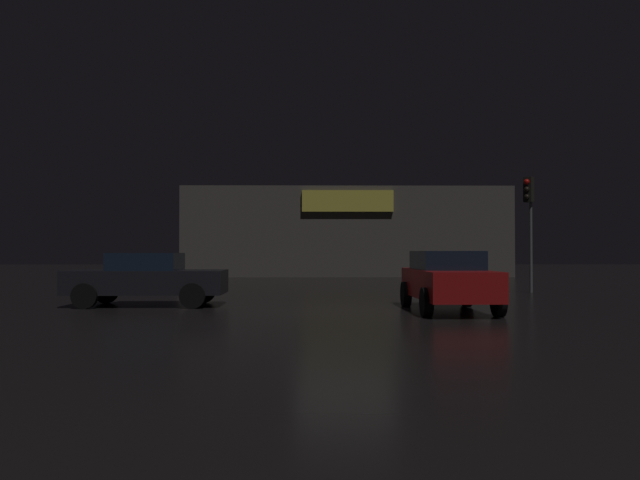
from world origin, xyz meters
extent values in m
plane|color=black|center=(0.00, 0.00, 0.00)|extent=(120.00, 120.00, 0.00)
cube|color=#4C4742|center=(1.24, 26.31, 2.75)|extent=(20.13, 9.11, 5.50)
cube|color=#E5D84C|center=(1.24, 21.60, 4.56)|extent=(5.46, 0.24, 1.29)
cylinder|color=#595B60|center=(7.34, 7.47, 2.16)|extent=(0.11, 0.11, 4.31)
cube|color=black|center=(7.23, 7.36, 3.85)|extent=(0.41, 0.41, 0.94)
sphere|color=red|center=(7.12, 7.25, 4.13)|extent=(0.20, 0.20, 0.20)
sphere|color=black|center=(7.12, 7.25, 3.85)|extent=(0.20, 0.20, 0.20)
sphere|color=black|center=(7.12, 7.25, 3.57)|extent=(0.20, 0.20, 0.20)
cube|color=#A51414|center=(2.66, 0.12, 0.71)|extent=(1.80, 4.36, 0.72)
cube|color=black|center=(2.66, 0.33, 1.31)|extent=(1.59, 2.26, 0.48)
cylinder|color=black|center=(3.55, -1.29, 0.35)|extent=(0.23, 0.70, 0.69)
cylinder|color=black|center=(1.84, -1.33, 0.35)|extent=(0.23, 0.70, 0.69)
cylinder|color=black|center=(3.48, 1.57, 0.35)|extent=(0.23, 0.70, 0.69)
cylinder|color=black|center=(1.78, 1.53, 0.35)|extent=(0.23, 0.70, 0.69)
cube|color=black|center=(-5.51, 1.82, 0.68)|extent=(4.38, 1.90, 0.66)
cube|color=black|center=(-5.54, 1.82, 1.25)|extent=(1.90, 1.69, 0.49)
cylinder|color=black|center=(-6.93, 0.88, 0.34)|extent=(0.69, 0.23, 0.69)
cylinder|color=black|center=(-6.96, 2.72, 0.34)|extent=(0.69, 0.23, 0.69)
cylinder|color=black|center=(-4.06, 0.92, 0.34)|extent=(0.69, 0.23, 0.69)
cylinder|color=black|center=(-4.08, 2.76, 0.34)|extent=(0.69, 0.23, 0.69)
camera|label=1|loc=(-0.81, -16.16, 1.53)|focal=35.61mm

